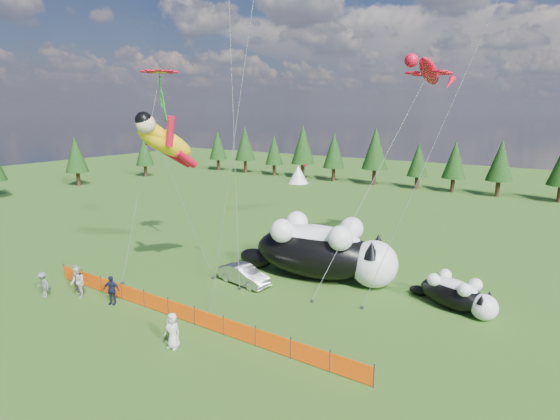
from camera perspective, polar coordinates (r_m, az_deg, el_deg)
name	(u,v)px	position (r m, az deg, el deg)	size (l,w,h in m)	color
ground	(218,300)	(27.11, -8.12, -11.60)	(160.00, 160.00, 0.00)	#0D3409
safety_fence	(181,311)	(24.94, -12.78, -12.79)	(22.06, 0.06, 1.10)	#262626
tree_line	(425,162)	(65.94, 18.39, 5.98)	(90.00, 4.00, 8.00)	black
festival_tents	(504,193)	(59.52, 27.22, 1.99)	(50.00, 3.20, 2.80)	white
cat_large	(322,250)	(29.68, 5.55, -5.24)	(11.50, 5.14, 4.16)	black
cat_small	(456,294)	(27.35, 22.05, -10.12)	(5.25, 3.12, 1.96)	black
car	(244,275)	(29.07, -4.71, -8.43)	(1.33, 3.81, 1.25)	#B9B9BE
spectator_a	(76,278)	(30.70, -25.07, -8.04)	(0.62, 0.41, 1.70)	slate
spectator_b	(77,282)	(29.55, -24.94, -8.56)	(0.95, 0.56, 1.96)	silver
spectator_c	(111,290)	(27.86, -21.16, -9.73)	(1.03, 0.53, 1.76)	#131B36
spectator_d	(43,285)	(30.65, -28.57, -8.54)	(1.04, 0.53, 1.60)	slate
spectator_e	(173,331)	(22.24, -13.86, -15.05)	(0.87, 0.57, 1.79)	silver
superhero_kite	(166,142)	(28.14, -14.72, 8.58)	(4.83, 5.16, 11.50)	yellow
gecko_kite	(429,72)	(33.30, 18.90, 16.74)	(4.78, 13.95, 17.66)	red
flower_kite	(160,74)	(32.56, -15.46, 16.72)	(3.17, 6.54, 14.50)	red
diamond_kite_c	(252,9)	(21.70, -3.65, 24.75)	(3.16, 1.31, 17.24)	#0C5BB9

